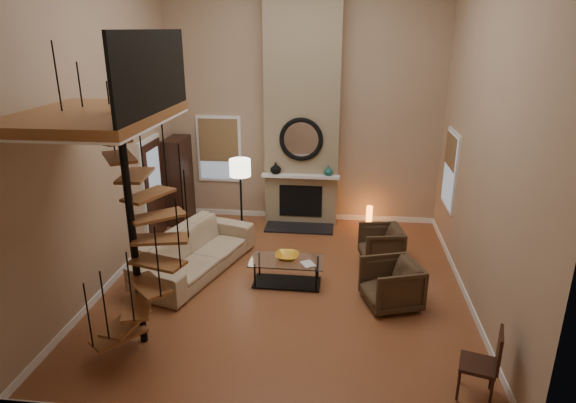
# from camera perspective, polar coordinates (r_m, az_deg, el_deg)

# --- Properties ---
(ground) EXTENTS (6.00, 6.50, 0.01)m
(ground) POSITION_cam_1_polar(r_m,az_deg,el_deg) (8.61, -0.31, -9.74)
(ground) COLOR #A35D34
(ground) RESTS_ON ground
(back_wall) EXTENTS (6.00, 0.02, 5.50)m
(back_wall) POSITION_cam_1_polar(r_m,az_deg,el_deg) (10.85, 1.76, 11.78)
(back_wall) COLOR tan
(back_wall) RESTS_ON ground
(front_wall) EXTENTS (6.00, 0.02, 5.50)m
(front_wall) POSITION_cam_1_polar(r_m,az_deg,el_deg) (4.55, -5.27, 0.85)
(front_wall) COLOR tan
(front_wall) RESTS_ON ground
(left_wall) EXTENTS (0.02, 6.50, 5.50)m
(left_wall) POSITION_cam_1_polar(r_m,az_deg,el_deg) (8.55, -20.97, 8.44)
(left_wall) COLOR tan
(left_wall) RESTS_ON ground
(right_wall) EXTENTS (0.02, 6.50, 5.50)m
(right_wall) POSITION_cam_1_polar(r_m,az_deg,el_deg) (7.89, 22.04, 7.48)
(right_wall) COLOR tan
(right_wall) RESTS_ON ground
(baseboard_back) EXTENTS (6.00, 0.02, 0.12)m
(baseboard_back) POSITION_cam_1_polar(r_m,az_deg,el_deg) (11.51, 1.62, -1.62)
(baseboard_back) COLOR white
(baseboard_back) RESTS_ON ground
(baseboard_left) EXTENTS (0.02, 6.50, 0.12)m
(baseboard_left) POSITION_cam_1_polar(r_m,az_deg,el_deg) (9.38, -18.94, -7.86)
(baseboard_left) COLOR white
(baseboard_left) RESTS_ON ground
(baseboard_right) EXTENTS (0.02, 6.50, 0.12)m
(baseboard_right) POSITION_cam_1_polar(r_m,az_deg,el_deg) (8.78, 19.76, -9.90)
(baseboard_right) COLOR white
(baseboard_right) RESTS_ON ground
(chimney_breast) EXTENTS (1.60, 0.38, 5.50)m
(chimney_breast) POSITION_cam_1_polar(r_m,az_deg,el_deg) (10.66, 1.67, 11.64)
(chimney_breast) COLOR #8B7A5A
(chimney_breast) RESTS_ON ground
(hearth) EXTENTS (1.50, 0.60, 0.04)m
(hearth) POSITION_cam_1_polar(r_m,az_deg,el_deg) (10.91, 1.31, -3.07)
(hearth) COLOR black
(hearth) RESTS_ON ground
(firebox) EXTENTS (0.95, 0.02, 0.72)m
(firebox) POSITION_cam_1_polar(r_m,az_deg,el_deg) (10.99, 1.47, 0.06)
(firebox) COLOR black
(firebox) RESTS_ON chimney_breast
(mantel) EXTENTS (1.70, 0.18, 0.06)m
(mantel) POSITION_cam_1_polar(r_m,az_deg,el_deg) (10.73, 1.46, 2.94)
(mantel) COLOR white
(mantel) RESTS_ON chimney_breast
(mirror_frame) EXTENTS (0.94, 0.10, 0.94)m
(mirror_frame) POSITION_cam_1_polar(r_m,az_deg,el_deg) (10.59, 1.52, 7.19)
(mirror_frame) COLOR black
(mirror_frame) RESTS_ON chimney_breast
(mirror_disc) EXTENTS (0.80, 0.01, 0.80)m
(mirror_disc) POSITION_cam_1_polar(r_m,az_deg,el_deg) (10.59, 1.53, 7.20)
(mirror_disc) COLOR white
(mirror_disc) RESTS_ON chimney_breast
(vase_left) EXTENTS (0.24, 0.24, 0.25)m
(vase_left) POSITION_cam_1_polar(r_m,az_deg,el_deg) (10.78, -1.44, 3.88)
(vase_left) COLOR black
(vase_left) RESTS_ON mantel
(vase_right) EXTENTS (0.20, 0.20, 0.21)m
(vase_right) POSITION_cam_1_polar(r_m,az_deg,el_deg) (10.69, 4.69, 3.58)
(vase_right) COLOR #17534D
(vase_right) RESTS_ON mantel
(window_back) EXTENTS (1.02, 0.06, 1.52)m
(window_back) POSITION_cam_1_polar(r_m,az_deg,el_deg) (11.34, -7.97, 6.14)
(window_back) COLOR white
(window_back) RESTS_ON back_wall
(window_right) EXTENTS (0.06, 1.02, 1.52)m
(window_right) POSITION_cam_1_polar(r_m,az_deg,el_deg) (10.02, 18.28, 3.60)
(window_right) COLOR white
(window_right) RESTS_ON right_wall
(entry_door) EXTENTS (0.10, 1.05, 2.16)m
(entry_door) POSITION_cam_1_polar(r_m,az_deg,el_deg) (10.52, -15.30, 1.33)
(entry_door) COLOR white
(entry_door) RESTS_ON ground
(loft) EXTENTS (1.70, 2.20, 1.09)m
(loft) POSITION_cam_1_polar(r_m,az_deg,el_deg) (6.46, -21.01, 9.64)
(loft) COLOR #915A2F
(loft) RESTS_ON left_wall
(spiral_stair) EXTENTS (1.47, 1.47, 4.06)m
(spiral_stair) POSITION_cam_1_polar(r_m,az_deg,el_deg) (6.72, -17.51, -2.52)
(spiral_stair) COLOR black
(spiral_stair) RESTS_ON ground
(hutch) EXTENTS (0.41, 0.87, 1.95)m
(hutch) POSITION_cam_1_polar(r_m,az_deg,el_deg) (11.35, -12.50, 2.36)
(hutch) COLOR black
(hutch) RESTS_ON ground
(sofa) EXTENTS (1.75, 2.80, 0.76)m
(sofa) POSITION_cam_1_polar(r_m,az_deg,el_deg) (9.09, -10.64, -5.62)
(sofa) COLOR tan
(sofa) RESTS_ON ground
(armchair_near) EXTENTS (0.88, 0.86, 0.69)m
(armchair_near) POSITION_cam_1_polar(r_m,az_deg,el_deg) (9.46, 11.11, -4.90)
(armchair_near) COLOR #412F1E
(armchair_near) RESTS_ON ground
(armchair_far) EXTENTS (1.05, 1.04, 0.76)m
(armchair_far) POSITION_cam_1_polar(r_m,az_deg,el_deg) (8.11, 12.36, -9.31)
(armchair_far) COLOR #412F1E
(armchair_far) RESTS_ON ground
(coffee_table) EXTENTS (1.26, 0.63, 0.46)m
(coffee_table) POSITION_cam_1_polar(r_m,az_deg,el_deg) (8.54, -0.13, -7.80)
(coffee_table) COLOR silver
(coffee_table) RESTS_ON ground
(bowl) EXTENTS (0.41, 0.41, 0.10)m
(bowl) POSITION_cam_1_polar(r_m,az_deg,el_deg) (8.49, -0.10, -6.37)
(bowl) COLOR gold
(bowl) RESTS_ON coffee_table
(book) EXTENTS (0.30, 0.32, 0.03)m
(book) POSITION_cam_1_polar(r_m,az_deg,el_deg) (8.30, 2.16, -7.30)
(book) COLOR gray
(book) RESTS_ON coffee_table
(floor_lamp) EXTENTS (0.43, 0.43, 1.75)m
(floor_lamp) POSITION_cam_1_polar(r_m,az_deg,el_deg) (9.98, -5.55, 3.17)
(floor_lamp) COLOR black
(floor_lamp) RESTS_ON ground
(accent_lamp) EXTENTS (0.14, 0.14, 0.48)m
(accent_lamp) POSITION_cam_1_polar(r_m,az_deg,el_deg) (11.06, 9.37, -1.73)
(accent_lamp) COLOR orange
(accent_lamp) RESTS_ON ground
(side_chair) EXTENTS (0.52, 0.50, 0.92)m
(side_chair) POSITION_cam_1_polar(r_m,az_deg,el_deg) (6.47, 21.98, -16.69)
(side_chair) COLOR black
(side_chair) RESTS_ON ground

